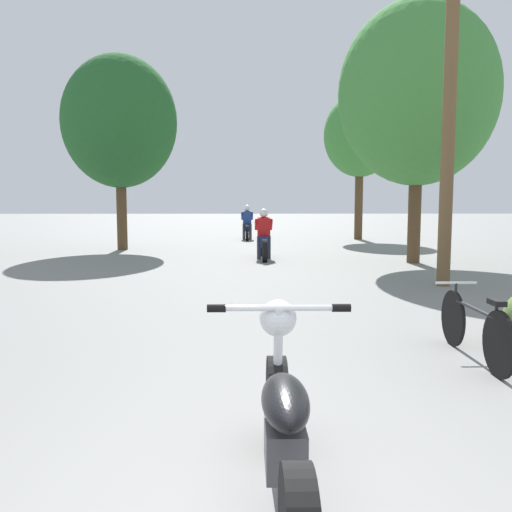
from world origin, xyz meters
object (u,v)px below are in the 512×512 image
(roadside_tree_right_far, at_px, (360,136))
(motorcycle_rider_far, at_px, (247,226))
(roadside_tree_right_near, at_px, (418,94))
(utility_pole, at_px, (449,112))
(motorcycle_rider_lead, at_px, (264,240))
(motorcycle_foreground, at_px, (284,427))
(bicycle_parked, at_px, (474,327))
(roadside_tree_left, at_px, (119,122))

(roadside_tree_right_far, distance_m, motorcycle_rider_far, 5.73)
(motorcycle_rider_far, bearing_deg, roadside_tree_right_near, -62.90)
(roadside_tree_right_far, bearing_deg, utility_pole, -94.19)
(motorcycle_rider_lead, bearing_deg, utility_pole, -55.63)
(motorcycle_rider_lead, bearing_deg, roadside_tree_right_far, 60.64)
(roadside_tree_right_far, height_order, motorcycle_foreground, roadside_tree_right_far)
(roadside_tree_right_far, xyz_separation_m, motorcycle_rider_far, (-4.48, -0.01, -3.58))
(roadside_tree_right_far, height_order, bicycle_parked, roadside_tree_right_far)
(roadside_tree_right_far, height_order, motorcycle_rider_far, roadside_tree_right_far)
(roadside_tree_right_near, bearing_deg, utility_pole, -98.89)
(roadside_tree_right_near, bearing_deg, bicycle_parked, -103.34)
(roadside_tree_right_near, xyz_separation_m, roadside_tree_left, (-8.17, 3.75, -0.17))
(roadside_tree_right_near, distance_m, motorcycle_foreground, 12.17)
(roadside_tree_right_near, height_order, motorcycle_rider_far, roadside_tree_right_near)
(bicycle_parked, bearing_deg, utility_pole, 73.28)
(roadside_tree_left, height_order, motorcycle_rider_far, roadside_tree_left)
(motorcycle_rider_lead, bearing_deg, roadside_tree_right_near, -14.78)
(roadside_tree_left, bearing_deg, roadside_tree_right_far, 27.63)
(roadside_tree_left, xyz_separation_m, motorcycle_rider_far, (3.99, 4.43, -3.47))
(roadside_tree_right_far, xyz_separation_m, bicycle_parked, (-2.27, -16.52, -3.77))
(roadside_tree_right_far, bearing_deg, motorcycle_rider_far, -179.93)
(motorcycle_rider_far, xyz_separation_m, bicycle_parked, (2.21, -16.51, -0.19))
(roadside_tree_right_near, xyz_separation_m, bicycle_parked, (-1.98, -8.33, -3.84))
(roadside_tree_right_far, height_order, motorcycle_rider_lead, roadside_tree_right_far)
(roadside_tree_left, distance_m, motorcycle_foreground, 15.60)
(roadside_tree_left, relative_size, motorcycle_rider_far, 2.84)
(roadside_tree_left, height_order, motorcycle_foreground, roadside_tree_left)
(utility_pole, bearing_deg, roadside_tree_right_far, 85.81)
(motorcycle_foreground, distance_m, motorcycle_rider_lead, 11.85)
(roadside_tree_left, bearing_deg, bicycle_parked, -62.85)
(utility_pole, bearing_deg, motorcycle_rider_lead, 124.37)
(utility_pole, distance_m, motorcycle_rider_lead, 6.22)
(roadside_tree_left, relative_size, bicycle_parked, 3.59)
(motorcycle_rider_lead, bearing_deg, roadside_tree_left, 148.00)
(roadside_tree_right_near, relative_size, roadside_tree_left, 1.06)
(motorcycle_foreground, bearing_deg, bicycle_parked, 50.77)
(bicycle_parked, bearing_deg, motorcycle_rider_lead, 100.79)
(roadside_tree_right_near, relative_size, motorcycle_rider_far, 3.01)
(roadside_tree_right_far, xyz_separation_m, roadside_tree_left, (-8.47, -4.43, -0.11))
(utility_pole, distance_m, roadside_tree_right_far, 11.91)
(roadside_tree_right_far, relative_size, motorcycle_rider_far, 2.71)
(roadside_tree_right_near, height_order, motorcycle_rider_lead, roadside_tree_right_near)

